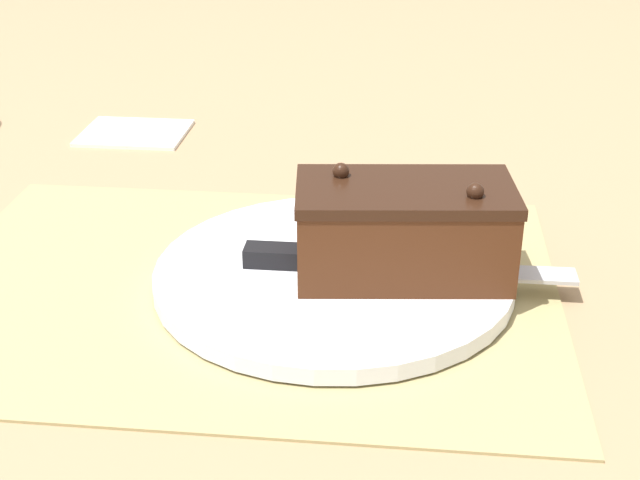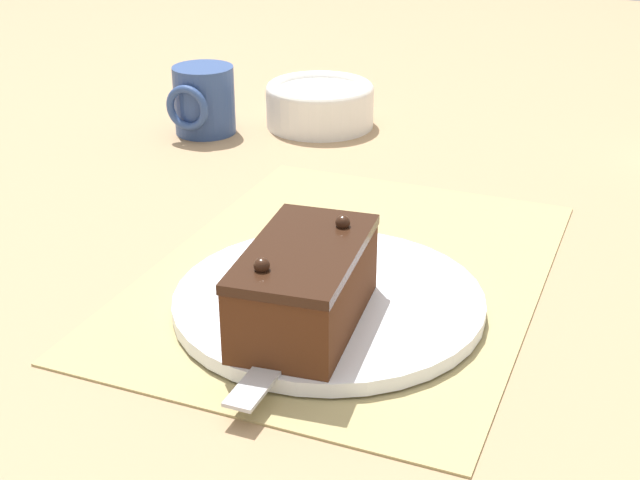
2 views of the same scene
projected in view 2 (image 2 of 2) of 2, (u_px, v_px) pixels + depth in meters
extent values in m
plane|color=#9E7F5B|center=(347.00, 275.00, 0.81)|extent=(3.00, 3.00, 0.00)
cube|color=tan|center=(347.00, 273.00, 0.81)|extent=(0.46, 0.34, 0.00)
cylinder|color=white|center=(329.00, 301.00, 0.75)|extent=(0.26, 0.26, 0.01)
cube|color=#472614|center=(305.00, 290.00, 0.69)|extent=(0.16, 0.10, 0.06)
cube|color=black|center=(304.00, 252.00, 0.68)|extent=(0.16, 0.10, 0.01)
sphere|color=black|center=(343.00, 222.00, 0.71)|extent=(0.01, 0.01, 0.01)
sphere|color=black|center=(262.00, 265.00, 0.64)|extent=(0.01, 0.01, 0.01)
cube|color=black|center=(341.00, 273.00, 0.76)|extent=(0.08, 0.02, 0.01)
cube|color=#B7BABF|center=(285.00, 348.00, 0.67)|extent=(0.16, 0.02, 0.00)
cylinder|color=white|center=(320.00, 107.00, 1.19)|extent=(0.14, 0.14, 0.05)
torus|color=white|center=(320.00, 89.00, 1.18)|extent=(0.14, 0.14, 0.02)
cylinder|color=navy|center=(204.00, 100.00, 1.16)|extent=(0.08, 0.08, 0.09)
torus|color=navy|center=(187.00, 108.00, 1.12)|extent=(0.01, 0.06, 0.06)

